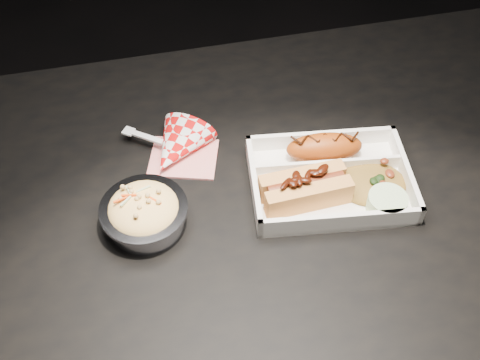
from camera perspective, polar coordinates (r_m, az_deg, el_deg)
name	(u,v)px	position (r m, az deg, el deg)	size (l,w,h in m)	color
dining_table	(257,231)	(1.02, 1.67, -4.82)	(1.20, 0.80, 0.75)	black
food_tray	(329,182)	(0.97, 8.47, -0.16)	(0.27, 0.21, 0.04)	white
fried_pastry	(324,148)	(0.99, 8.00, 3.07)	(0.13, 0.05, 0.05)	#A14210
hotdog	(305,187)	(0.92, 6.22, -0.70)	(0.14, 0.06, 0.06)	#DF964C
fried_rice_mound	(373,179)	(0.96, 12.46, 0.10)	(0.11, 0.09, 0.03)	olive
cupcake_liner	(387,204)	(0.94, 13.74, -2.19)	(0.06, 0.06, 0.03)	beige
foil_coleslaw_cup	(144,212)	(0.90, -9.08, -3.00)	(0.13, 0.13, 0.07)	silver
napkin_fork	(176,148)	(1.00, -6.08, 3.01)	(0.16, 0.15, 0.10)	red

